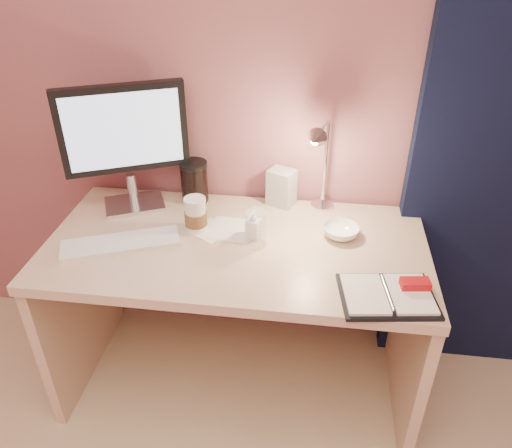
# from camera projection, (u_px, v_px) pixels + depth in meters

# --- Properties ---
(room) EXTENTS (3.50, 3.50, 3.50)m
(room) POSITION_uv_depth(u_px,v_px,m) (512.00, 120.00, 1.77)
(room) COLOR #C6B28E
(room) RESTS_ON ground
(desk) EXTENTS (1.40, 0.70, 0.73)m
(desk) POSITION_uv_depth(u_px,v_px,m) (240.00, 279.00, 2.02)
(desk) COLOR #C5A88B
(desk) RESTS_ON ground
(monitor) EXTENTS (0.45, 0.25, 0.51)m
(monitor) POSITION_uv_depth(u_px,v_px,m) (124.00, 137.00, 1.90)
(monitor) COLOR silver
(monitor) RESTS_ON desk
(keyboard) EXTENTS (0.44, 0.28, 0.02)m
(keyboard) POSITION_uv_depth(u_px,v_px,m) (121.00, 243.00, 1.82)
(keyboard) COLOR white
(keyboard) RESTS_ON desk
(planner) EXTENTS (0.32, 0.26, 0.05)m
(planner) POSITION_uv_depth(u_px,v_px,m) (390.00, 294.00, 1.57)
(planner) COLOR black
(planner) RESTS_ON desk
(paper_b) EXTENTS (0.18, 0.18, 0.00)m
(paper_b) POSITION_uv_depth(u_px,v_px,m) (231.00, 229.00, 1.91)
(paper_b) COLOR white
(paper_b) RESTS_ON desk
(paper_c) EXTENTS (0.18, 0.18, 0.00)m
(paper_c) POSITION_uv_depth(u_px,v_px,m) (210.00, 230.00, 1.90)
(paper_c) COLOR white
(paper_c) RESTS_ON desk
(coffee_cup) EXTENTS (0.09, 0.09, 0.14)m
(coffee_cup) POSITION_uv_depth(u_px,v_px,m) (196.00, 216.00, 1.88)
(coffee_cup) COLOR white
(coffee_cup) RESTS_ON desk
(clear_cup) EXTENTS (0.08, 0.08, 0.14)m
(clear_cup) POSITION_uv_depth(u_px,v_px,m) (256.00, 229.00, 1.79)
(clear_cup) COLOR white
(clear_cup) RESTS_ON desk
(bowl) EXTENTS (0.16, 0.16, 0.04)m
(bowl) POSITION_uv_depth(u_px,v_px,m) (341.00, 232.00, 1.86)
(bowl) COLOR white
(bowl) RESTS_ON desk
(lotion_bottle) EXTENTS (0.06, 0.06, 0.11)m
(lotion_bottle) POSITION_uv_depth(u_px,v_px,m) (254.00, 224.00, 1.84)
(lotion_bottle) COLOR white
(lotion_bottle) RESTS_ON desk
(dark_jar) EXTENTS (0.11, 0.11, 0.16)m
(dark_jar) POSITION_uv_depth(u_px,v_px,m) (194.00, 183.00, 2.07)
(dark_jar) COLOR black
(dark_jar) RESTS_ON desk
(product_box) EXTENTS (0.13, 0.12, 0.15)m
(product_box) POSITION_uv_depth(u_px,v_px,m) (281.00, 187.00, 2.04)
(product_box) COLOR #B7B7B3
(product_box) RESTS_ON desk
(desk_lamp) EXTENTS (0.13, 0.24, 0.39)m
(desk_lamp) POSITION_uv_depth(u_px,v_px,m) (333.00, 163.00, 1.84)
(desk_lamp) COLOR silver
(desk_lamp) RESTS_ON desk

